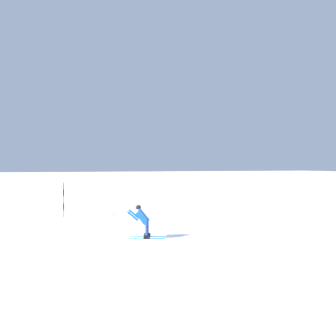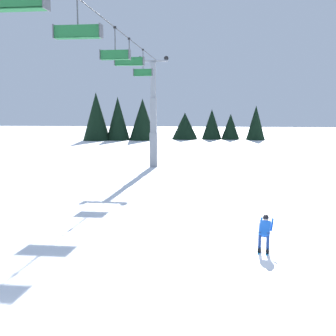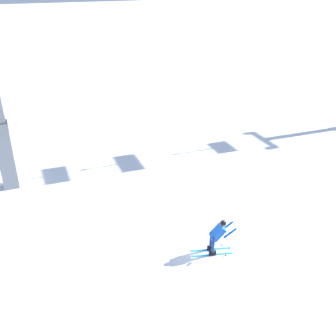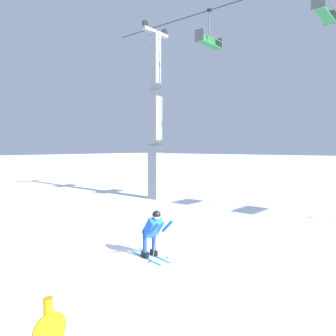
{
  "view_description": "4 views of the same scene",
  "coord_description": "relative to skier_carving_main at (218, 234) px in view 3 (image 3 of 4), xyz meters",
  "views": [
    {
      "loc": [
        1.05,
        10.29,
        3.24
      ],
      "look_at": [
        -1.24,
        1.34,
        3.16
      ],
      "focal_mm": 26.95,
      "sensor_mm": 36.0,
      "label": 1
    },
    {
      "loc": [
        -17.67,
        0.99,
        5.73
      ],
      "look_at": [
        0.1,
        3.14,
        3.28
      ],
      "focal_mm": 45.1,
      "sensor_mm": 36.0,
      "label": 2
    },
    {
      "loc": [
        -6.86,
        -11.57,
        9.99
      ],
      "look_at": [
        -1.15,
        3.02,
        1.94
      ],
      "focal_mm": 41.62,
      "sensor_mm": 36.0,
      "label": 3
    },
    {
      "loc": [
        5.71,
        -7.98,
        3.33
      ],
      "look_at": [
        -1.35,
        0.66,
        2.62
      ],
      "focal_mm": 34.47,
      "sensor_mm": 36.0,
      "label": 4
    }
  ],
  "objects": [
    {
      "name": "ground_plane",
      "position": [
        0.63,
        0.93,
        -0.87
      ],
      "size": [
        260.0,
        260.0,
        0.0
      ],
      "primitive_type": "plane",
      "color": "white"
    },
    {
      "name": "skier_carving_main",
      "position": [
        0.0,
        0.0,
        0.0
      ],
      "size": [
        1.82,
        0.96,
        1.65
      ],
      "color": "#198CCC",
      "rests_on": "ground_plane"
    }
  ]
}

